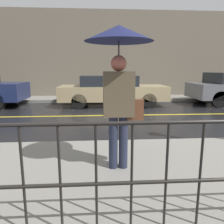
# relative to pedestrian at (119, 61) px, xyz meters

# --- Properties ---
(ground_plane) EXTENTS (80.00, 80.00, 0.00)m
(ground_plane) POSITION_rel_pedestrian_xyz_m (1.09, 4.46, -1.70)
(ground_plane) COLOR black
(sidewalk_near) EXTENTS (28.00, 2.83, 0.14)m
(sidewalk_near) POSITION_rel_pedestrian_xyz_m (1.09, -0.12, -1.63)
(sidewalk_near) COLOR gray
(sidewalk_near) RESTS_ON ground_plane
(sidewalk_far) EXTENTS (28.00, 1.80, 0.14)m
(sidewalk_far) POSITION_rel_pedestrian_xyz_m (1.09, 8.53, -1.63)
(sidewalk_far) COLOR gray
(sidewalk_far) RESTS_ON ground_plane
(lane_marking) EXTENTS (25.20, 0.12, 0.01)m
(lane_marking) POSITION_rel_pedestrian_xyz_m (1.09, 4.46, -1.70)
(lane_marking) COLOR gold
(lane_marking) RESTS_ON ground_plane
(building_storefront) EXTENTS (28.00, 0.30, 4.79)m
(building_storefront) POSITION_rel_pedestrian_xyz_m (1.09, 9.58, 0.69)
(building_storefront) COLOR #706656
(building_storefront) RESTS_ON ground_plane
(pedestrian) EXTENTS (0.94, 0.94, 2.04)m
(pedestrian) POSITION_rel_pedestrian_xyz_m (0.00, 0.00, 0.00)
(pedestrian) COLOR #23283D
(pedestrian) RESTS_ON sidewalk_near
(car_tan) EXTENTS (4.70, 1.77, 1.34)m
(car_tan) POSITION_rel_pedestrian_xyz_m (0.36, 6.68, -1.01)
(car_tan) COLOR tan
(car_tan) RESTS_ON ground_plane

